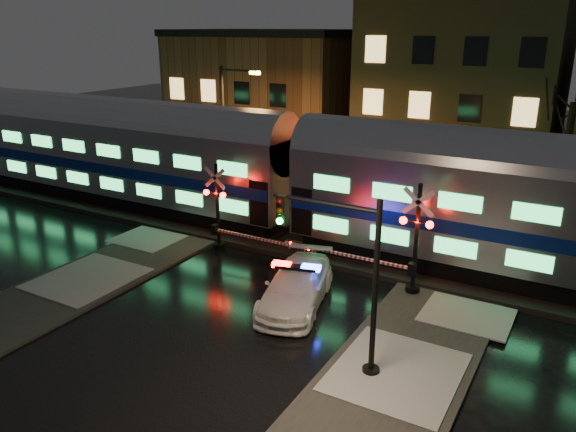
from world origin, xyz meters
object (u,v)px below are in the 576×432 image
(police_car, at_px, (296,286))
(crossing_signal_left, at_px, (223,217))
(streetlight, at_px, (227,125))
(traffic_light, at_px, (347,281))
(crossing_signal_right, at_px, (406,249))

(police_car, xyz_separation_m, crossing_signal_left, (-5.32, 2.87, 0.93))
(crossing_signal_left, distance_m, streetlight, 8.50)
(police_car, height_order, traffic_light, traffic_light)
(traffic_light, relative_size, streetlight, 0.71)
(crossing_signal_left, distance_m, traffic_light, 10.34)
(crossing_signal_left, bearing_deg, streetlight, 123.66)
(police_car, bearing_deg, crossing_signal_right, 28.24)
(streetlight, bearing_deg, traffic_light, -43.70)
(crossing_signal_right, bearing_deg, police_car, -137.17)
(police_car, distance_m, crossing_signal_right, 4.37)
(traffic_light, bearing_deg, streetlight, 127.25)
(police_car, relative_size, streetlight, 0.71)
(crossing_signal_right, relative_size, streetlight, 0.81)
(crossing_signal_right, height_order, streetlight, streetlight)
(police_car, height_order, crossing_signal_right, crossing_signal_right)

